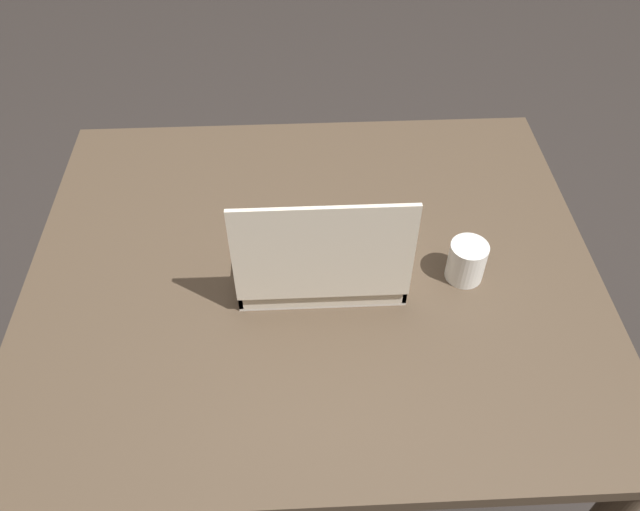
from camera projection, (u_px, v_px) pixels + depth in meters
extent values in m
plane|color=#2D2826|center=(315.00, 443.00, 1.81)|extent=(8.00, 8.00, 0.00)
cube|color=#4C3D2D|center=(313.00, 269.00, 1.26)|extent=(1.13, 0.97, 0.03)
cylinder|color=#4C3D2D|center=(482.00, 241.00, 1.86)|extent=(0.06, 0.06, 0.74)
cylinder|color=#4C3D2D|center=(132.00, 252.00, 1.82)|extent=(0.06, 0.06, 0.74)
cube|color=silver|center=(320.00, 261.00, 1.25)|extent=(0.31, 0.24, 0.01)
cube|color=beige|center=(317.00, 214.00, 1.32)|extent=(0.31, 0.01, 0.04)
cube|color=beige|center=(323.00, 298.00, 1.16)|extent=(0.31, 0.01, 0.04)
cube|color=beige|center=(396.00, 251.00, 1.24)|extent=(0.01, 0.24, 0.04)
cube|color=beige|center=(243.00, 256.00, 1.23)|extent=(0.01, 0.24, 0.04)
cube|color=beige|center=(323.00, 255.00, 1.06)|extent=(0.31, 0.01, 0.22)
torus|color=#B77A38|center=(372.00, 237.00, 1.28)|extent=(0.06, 0.06, 0.02)
torus|color=black|center=(337.00, 237.00, 1.28)|extent=(0.06, 0.06, 0.02)
ellipsoid|color=black|center=(299.00, 235.00, 1.27)|extent=(0.06, 0.06, 0.03)
ellipsoid|color=pink|center=(265.00, 234.00, 1.27)|extent=(0.06, 0.06, 0.04)
ellipsoid|color=pink|center=(378.00, 273.00, 1.21)|extent=(0.06, 0.06, 0.03)
ellipsoid|color=#9E6633|center=(342.00, 272.00, 1.20)|extent=(0.06, 0.06, 0.04)
torus|color=#9E6633|center=(302.00, 276.00, 1.21)|extent=(0.06, 0.06, 0.02)
torus|color=black|center=(265.00, 282.00, 1.20)|extent=(0.06, 0.06, 0.02)
cylinder|color=white|center=(467.00, 261.00, 1.20)|extent=(0.07, 0.07, 0.08)
cylinder|color=black|center=(470.00, 248.00, 1.17)|extent=(0.06, 0.06, 0.01)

